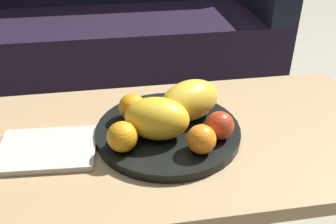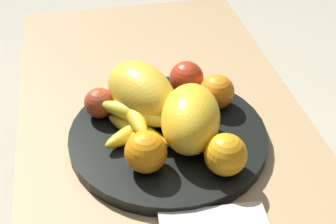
{
  "view_description": "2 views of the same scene",
  "coord_description": "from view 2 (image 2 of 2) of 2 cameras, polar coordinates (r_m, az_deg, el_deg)",
  "views": [
    {
      "loc": [
        -0.12,
        -0.82,
        0.99
      ],
      "look_at": [
        0.01,
        0.01,
        0.48
      ],
      "focal_mm": 39.72,
      "sensor_mm": 36.0,
      "label": 1
    },
    {
      "loc": [
        -0.71,
        0.15,
        1.05
      ],
      "look_at": [
        0.01,
        0.01,
        0.48
      ],
      "focal_mm": 51.83,
      "sensor_mm": 36.0,
      "label": 2
    }
  ],
  "objects": [
    {
      "name": "fruit_bowl",
      "position": [
        0.97,
        0.0,
        -2.91
      ],
      "size": [
        0.4,
        0.4,
        0.03
      ],
      "primitive_type": "cylinder",
      "color": "black",
      "rests_on": "coffee_table"
    },
    {
      "name": "orange_front",
      "position": [
        0.86,
        6.79,
        -5.01
      ],
      "size": [
        0.08,
        0.08,
        0.08
      ],
      "primitive_type": "sphere",
      "color": "orange",
      "rests_on": "fruit_bowl"
    },
    {
      "name": "banana_bunch",
      "position": [
        0.94,
        -3.63,
        -1.36
      ],
      "size": [
        0.17,
        0.15,
        0.06
      ],
      "color": "yellow",
      "rests_on": "fruit_bowl"
    },
    {
      "name": "apple_front",
      "position": [
        1.05,
        2.18,
        3.99
      ],
      "size": [
        0.07,
        0.07,
        0.07
      ],
      "primitive_type": "sphere",
      "color": "#AB3319",
      "rests_on": "fruit_bowl"
    },
    {
      "name": "orange_right",
      "position": [
        1.01,
        5.76,
        2.39
      ],
      "size": [
        0.07,
        0.07,
        0.07
      ],
      "primitive_type": "sphere",
      "color": "orange",
      "rests_on": "fruit_bowl"
    },
    {
      "name": "melon_large_front",
      "position": [
        0.91,
        2.67,
        -0.75
      ],
      "size": [
        0.19,
        0.16,
        0.11
      ],
      "primitive_type": "ellipsoid",
      "rotation": [
        0.0,
        0.0,
        -0.3
      ],
      "color": "yellow",
      "rests_on": "fruit_bowl"
    },
    {
      "name": "orange_left",
      "position": [
        0.86,
        -2.63,
        -4.72
      ],
      "size": [
        0.08,
        0.08,
        0.08
      ],
      "primitive_type": "sphere",
      "color": "orange",
      "rests_on": "fruit_bowl"
    },
    {
      "name": "apple_left",
      "position": [
        1.0,
        -8.06,
        1.04
      ],
      "size": [
        0.06,
        0.06,
        0.06
      ],
      "primitive_type": "sphere",
      "color": "#A84021",
      "rests_on": "fruit_bowl"
    },
    {
      "name": "melon_smaller_beside",
      "position": [
        0.98,
        -3.19,
        2.39
      ],
      "size": [
        0.21,
        0.18,
        0.11
      ],
      "primitive_type": "ellipsoid",
      "rotation": [
        0.0,
        0.0,
        0.44
      ],
      "color": "yellow",
      "rests_on": "fruit_bowl"
    },
    {
      "name": "coffee_table",
      "position": [
        1.0,
        0.47,
        -5.63
      ],
      "size": [
        1.29,
        0.61,
        0.4
      ],
      "color": "tan",
      "rests_on": "ground_plane"
    }
  ]
}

